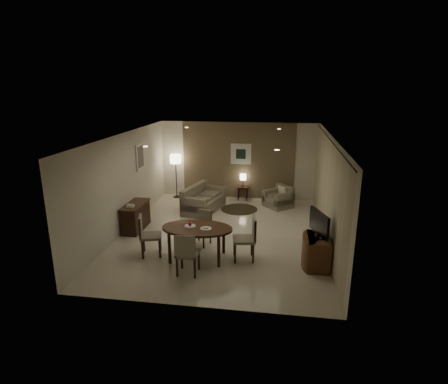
% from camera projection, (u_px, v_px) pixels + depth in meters
% --- Properties ---
extents(room_shell, '(5.50, 7.00, 2.70)m').
position_uv_depth(room_shell, '(225.00, 183.00, 10.28)').
color(room_shell, beige).
rests_on(room_shell, ground).
extents(taupe_accent, '(3.96, 0.03, 2.70)m').
position_uv_depth(taupe_accent, '(238.00, 161.00, 13.20)').
color(taupe_accent, brown).
rests_on(taupe_accent, wall_back).
extents(curtain_wall, '(0.08, 6.70, 2.58)m').
position_uv_depth(curtain_wall, '(327.00, 192.00, 9.52)').
color(curtain_wall, '#BDB094').
rests_on(curtain_wall, wall_right).
extents(curtain_rod, '(0.03, 6.80, 0.03)m').
position_uv_depth(curtain_rod, '(331.00, 141.00, 9.15)').
color(curtain_rod, black).
rests_on(curtain_rod, wall_right).
extents(art_back_frame, '(0.72, 0.03, 0.72)m').
position_uv_depth(art_back_frame, '(241.00, 154.00, 13.10)').
color(art_back_frame, silver).
rests_on(art_back_frame, wall_back).
extents(art_back_canvas, '(0.34, 0.01, 0.34)m').
position_uv_depth(art_back_canvas, '(241.00, 154.00, 13.08)').
color(art_back_canvas, black).
rests_on(art_back_canvas, wall_back).
extents(art_left_frame, '(0.03, 0.60, 0.80)m').
position_uv_depth(art_left_frame, '(140.00, 157.00, 11.29)').
color(art_left_frame, silver).
rests_on(art_left_frame, wall_left).
extents(art_left_canvas, '(0.01, 0.46, 0.64)m').
position_uv_depth(art_left_canvas, '(141.00, 157.00, 11.29)').
color(art_left_canvas, gray).
rests_on(art_left_canvas, wall_left).
extents(downlight_nl, '(0.10, 0.10, 0.01)m').
position_uv_depth(downlight_nl, '(145.00, 147.00, 8.02)').
color(downlight_nl, white).
rests_on(downlight_nl, ceiling).
extents(downlight_nr, '(0.10, 0.10, 0.01)m').
position_uv_depth(downlight_nr, '(277.00, 150.00, 7.61)').
color(downlight_nr, white).
rests_on(downlight_nr, ceiling).
extents(downlight_fl, '(0.10, 0.10, 0.01)m').
position_uv_depth(downlight_fl, '(187.00, 127.00, 11.43)').
color(downlight_fl, white).
rests_on(downlight_fl, ceiling).
extents(downlight_fr, '(0.10, 0.10, 0.01)m').
position_uv_depth(downlight_fr, '(279.00, 129.00, 11.03)').
color(downlight_fr, white).
rests_on(downlight_fr, ceiling).
extents(console_desk, '(0.48, 1.20, 0.75)m').
position_uv_depth(console_desk, '(136.00, 217.00, 10.54)').
color(console_desk, '#422415').
rests_on(console_desk, floor).
extents(telephone, '(0.20, 0.14, 0.09)m').
position_uv_depth(telephone, '(131.00, 206.00, 10.13)').
color(telephone, white).
rests_on(telephone, console_desk).
extents(tv_cabinet, '(0.48, 0.90, 0.70)m').
position_uv_depth(tv_cabinet, '(318.00, 252.00, 8.41)').
color(tv_cabinet, brown).
rests_on(tv_cabinet, floor).
extents(flat_tv, '(0.36, 0.85, 0.60)m').
position_uv_depth(flat_tv, '(319.00, 224.00, 8.22)').
color(flat_tv, black).
rests_on(flat_tv, tv_cabinet).
extents(dining_table, '(1.66, 1.04, 0.78)m').
position_uv_depth(dining_table, '(197.00, 243.00, 8.77)').
color(dining_table, '#422415').
rests_on(dining_table, floor).
extents(chair_near, '(0.48, 0.48, 0.97)m').
position_uv_depth(chair_near, '(188.00, 253.00, 8.04)').
color(chair_near, gray).
rests_on(chair_near, floor).
extents(chair_far, '(0.54, 0.54, 0.88)m').
position_uv_depth(chair_far, '(201.00, 228.00, 9.51)').
color(chair_far, gray).
rests_on(chair_far, floor).
extents(chair_left, '(0.60, 0.60, 1.00)m').
position_uv_depth(chair_left, '(151.00, 235.00, 8.92)').
color(chair_left, gray).
rests_on(chair_left, floor).
extents(chair_right, '(0.58, 0.58, 1.04)m').
position_uv_depth(chair_right, '(244.00, 239.00, 8.68)').
color(chair_right, gray).
rests_on(chair_right, floor).
extents(plate_a, '(0.26, 0.26, 0.02)m').
position_uv_depth(plate_a, '(190.00, 226.00, 8.74)').
color(plate_a, white).
rests_on(plate_a, dining_table).
extents(plate_b, '(0.26, 0.26, 0.02)m').
position_uv_depth(plate_b, '(206.00, 229.00, 8.58)').
color(plate_b, white).
rests_on(plate_b, dining_table).
extents(fruit_apple, '(0.09, 0.09, 0.09)m').
position_uv_depth(fruit_apple, '(190.00, 224.00, 8.72)').
color(fruit_apple, '#C21646').
rests_on(fruit_apple, plate_a).
extents(napkin, '(0.12, 0.08, 0.03)m').
position_uv_depth(napkin, '(206.00, 228.00, 8.58)').
color(napkin, white).
rests_on(napkin, plate_b).
extents(round_rug, '(1.19, 1.19, 0.01)m').
position_uv_depth(round_rug, '(239.00, 209.00, 12.29)').
color(round_rug, '#38301F').
rests_on(round_rug, floor).
extents(sofa, '(1.86, 1.24, 0.80)m').
position_uv_depth(sofa, '(204.00, 198.00, 12.11)').
color(sofa, gray).
rests_on(sofa, floor).
extents(armchair, '(1.09, 1.09, 0.70)m').
position_uv_depth(armchair, '(278.00, 197.00, 12.43)').
color(armchair, gray).
rests_on(armchair, floor).
extents(side_table, '(0.37, 0.37, 0.47)m').
position_uv_depth(side_table, '(243.00, 193.00, 13.26)').
color(side_table, black).
rests_on(side_table, floor).
extents(table_lamp, '(0.22, 0.22, 0.50)m').
position_uv_depth(table_lamp, '(243.00, 180.00, 13.13)').
color(table_lamp, '#FFEAC1').
rests_on(table_lamp, side_table).
extents(floor_lamp, '(0.40, 0.40, 1.57)m').
position_uv_depth(floor_lamp, '(176.00, 176.00, 13.38)').
color(floor_lamp, '#FFE5B7').
rests_on(floor_lamp, floor).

